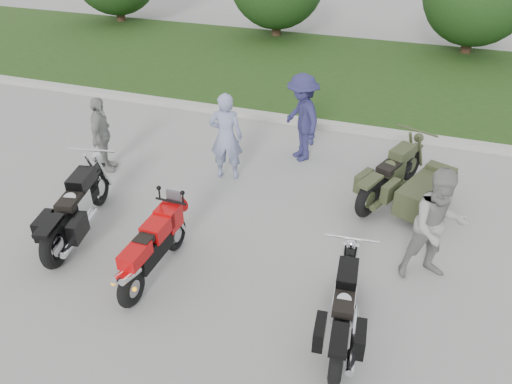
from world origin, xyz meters
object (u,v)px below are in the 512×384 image
(sportbike_red, at_px, (152,248))
(person_back, at_px, (102,135))
(cruiser_left, at_px, (75,211))
(person_grey, at_px, (437,226))
(person_denim, at_px, (302,118))
(cruiser_sidecar, at_px, (410,187))
(person_stripe, at_px, (226,137))
(cruiser_right, at_px, (343,312))

(sportbike_red, distance_m, person_back, 3.79)
(cruiser_left, xyz_separation_m, person_grey, (5.84, 0.94, 0.44))
(sportbike_red, height_order, person_denim, person_denim)
(cruiser_sidecar, distance_m, person_stripe, 3.71)
(cruiser_left, distance_m, person_back, 2.37)
(person_back, bearing_deg, person_grey, -119.17)
(cruiser_left, distance_m, person_grey, 5.94)
(cruiser_sidecar, distance_m, person_back, 6.29)
(cruiser_sidecar, bearing_deg, person_denim, 174.97)
(person_stripe, bearing_deg, cruiser_sidecar, 169.33)
(cruiser_right, xyz_separation_m, person_back, (-5.67, 2.93, 0.38))
(sportbike_red, distance_m, person_stripe, 3.28)
(cruiser_right, relative_size, cruiser_sidecar, 0.95)
(sportbike_red, distance_m, person_denim, 4.73)
(cruiser_sidecar, height_order, person_back, person_back)
(person_denim, relative_size, person_back, 1.19)
(person_stripe, distance_m, person_grey, 4.53)
(cruiser_left, height_order, cruiser_sidecar, cruiser_left)
(cruiser_right, distance_m, cruiser_sidecar, 3.63)
(sportbike_red, height_order, person_stripe, person_stripe)
(sportbike_red, relative_size, cruiser_sidecar, 0.84)
(cruiser_right, relative_size, person_denim, 1.16)
(sportbike_red, bearing_deg, cruiser_left, 164.85)
(cruiser_left, relative_size, cruiser_right, 1.13)
(cruiser_right, height_order, person_grey, person_grey)
(person_stripe, height_order, person_grey, person_grey)
(cruiser_sidecar, relative_size, person_grey, 1.24)
(cruiser_left, height_order, person_back, person_back)
(person_denim, bearing_deg, cruiser_left, -75.25)
(person_stripe, bearing_deg, person_grey, 144.43)
(cruiser_left, height_order, person_stripe, person_stripe)
(cruiser_right, bearing_deg, cruiser_sidecar, 75.15)
(cruiser_right, height_order, person_stripe, person_stripe)
(sportbike_red, xyz_separation_m, cruiser_left, (-1.78, 0.51, -0.05))
(sportbike_red, xyz_separation_m, person_denim, (1.14, 4.57, 0.42))
(person_stripe, xyz_separation_m, person_grey, (4.15, -1.82, 0.02))
(person_back, bearing_deg, cruiser_left, -176.75)
(sportbike_red, distance_m, cruiser_sidecar, 4.90)
(person_stripe, xyz_separation_m, person_denim, (1.23, 1.31, 0.05))
(cruiser_left, bearing_deg, cruiser_sidecar, 15.65)
(cruiser_right, distance_m, person_denim, 5.19)
(cruiser_sidecar, relative_size, person_stripe, 1.27)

